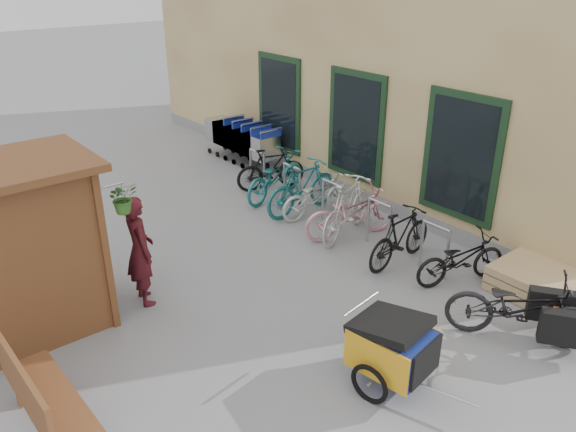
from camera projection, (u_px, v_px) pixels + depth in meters
ground at (328, 325)px, 7.85m from camera, size 80.00×80.00×0.00m
building at (405, 13)px, 13.28m from camera, size 6.07×13.00×7.00m
kiosk at (7, 230)px, 7.08m from camera, size 2.49×1.65×2.40m
bike_rack at (332, 199)px, 10.65m from camera, size 0.05×5.35×0.86m
pallet_stack at (537, 282)px, 8.49m from camera, size 1.00×1.20×0.40m
bench at (41, 398)px, 5.81m from camera, size 0.54×1.66×1.04m
shopping_carts at (241, 137)px, 13.84m from camera, size 0.63×2.50×1.13m
child_trailer at (392, 346)px, 6.60m from camera, size 1.01×1.63×0.94m
cargo_bike at (523, 309)px, 7.36m from camera, size 1.60×1.91×0.98m
person_kiosk at (140, 250)px, 8.08m from camera, size 0.49×0.66×1.68m
bike_0 at (461, 259)px, 8.74m from camera, size 1.65×1.04×0.82m
bike_1 at (400, 237)px, 9.26m from camera, size 1.64×0.58×0.96m
bike_2 at (350, 213)px, 10.17m from camera, size 1.91×1.13×0.95m
bike_3 at (347, 208)px, 10.17m from camera, size 1.91×1.09×1.11m
bike_4 at (316, 195)px, 11.04m from camera, size 1.66×0.67×0.86m
bike_5 at (302, 187)px, 11.12m from camera, size 1.83×0.58×1.09m
bike_6 at (275, 176)px, 11.85m from camera, size 1.95×1.12×0.97m
bike_7 at (271, 169)px, 12.29m from camera, size 1.63×0.90×0.94m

